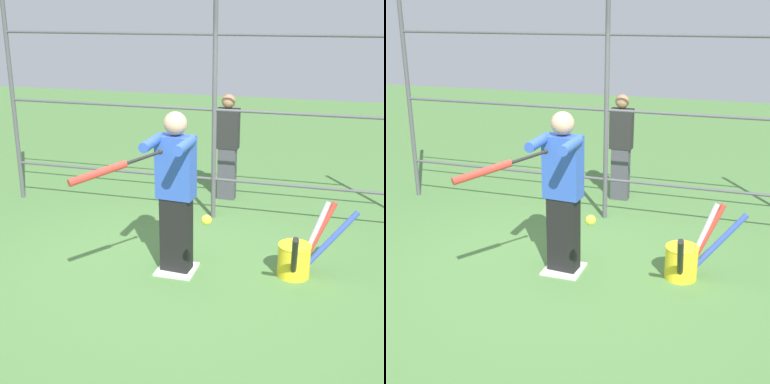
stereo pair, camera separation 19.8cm
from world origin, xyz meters
TOP-DOWN VIEW (x-y plane):
  - ground_plane at (0.00, 0.00)m, footprint 24.00×24.00m
  - home_plate at (0.00, 0.00)m, footprint 0.40×0.40m
  - fence_backstop at (0.00, -1.60)m, footprint 5.85×0.06m
  - batter at (0.00, 0.02)m, footprint 0.44×0.59m
  - baseball_bat_swinging at (0.34, 0.88)m, footprint 0.61×0.74m
  - softball_in_flight at (-0.48, 0.60)m, footprint 0.10×0.10m
  - bat_bucket at (-1.25, -0.23)m, footprint 0.80×0.93m
  - bystander_behind_fence at (-0.01, -2.39)m, footprint 0.32×0.20m

SIDE VIEW (x-z plane):
  - ground_plane at x=0.00m, z-range 0.00..0.00m
  - home_plate at x=0.00m, z-range 0.00..0.02m
  - bat_bucket at x=-1.25m, z-range -0.16..0.60m
  - bystander_behind_fence at x=-0.01m, z-range 0.03..1.56m
  - softball_in_flight at x=-0.48m, z-range 0.81..0.91m
  - batter at x=0.00m, z-range 0.07..1.77m
  - baseball_bat_swinging at x=0.34m, z-range 1.24..1.43m
  - fence_backstop at x=0.00m, z-range 0.00..2.89m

